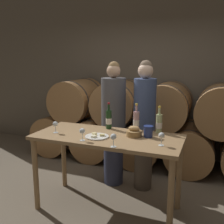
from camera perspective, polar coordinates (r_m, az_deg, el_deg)
ground_plane at (r=3.44m, az=-0.98°, el=-20.19°), size 10.00×10.00×0.00m
stone_wall_back at (r=4.98m, az=8.52°, el=9.10°), size 10.00×0.12×3.20m
barrel_stack at (r=4.55m, az=6.51°, el=-2.92°), size 4.07×0.93×1.43m
tasting_table at (r=3.09m, az=-1.03°, el=-7.32°), size 1.72×0.75×0.93m
person_left at (r=3.73m, az=0.33°, el=-2.49°), size 0.34×0.34×1.77m
person_right at (r=3.59m, az=7.03°, el=-2.64°), size 0.30×0.30×1.79m
wine_bottle_red at (r=3.32m, az=-0.71°, el=-1.61°), size 0.07×0.07×0.34m
wine_bottle_white at (r=3.18m, az=10.20°, el=-2.47°), size 0.07×0.07×0.33m
wine_bottle_rose at (r=3.23m, az=5.30°, el=-1.97°), size 0.07×0.07×0.34m
blue_crock at (r=3.01m, az=7.89°, el=-4.11°), size 0.11×0.11×0.13m
bread_basket at (r=3.02m, az=4.83°, el=-4.41°), size 0.18×0.18×0.12m
cheese_plate at (r=2.99m, az=-3.32°, el=-5.32°), size 0.27×0.27×0.04m
wine_glass_far_left at (r=3.21m, az=-12.23°, el=-2.68°), size 0.06×0.06×0.14m
wine_glass_left at (r=2.86m, az=-6.50°, el=-4.26°), size 0.06×0.06×0.14m
wine_glass_center at (r=2.64m, az=0.32°, el=-5.53°), size 0.06×0.06×0.14m
wine_glass_right at (r=2.73m, az=10.73°, el=-5.17°), size 0.06×0.06×0.14m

